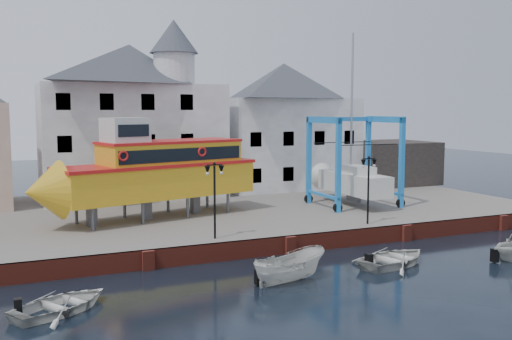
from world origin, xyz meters
name	(u,v)px	position (x,y,z in m)	size (l,w,h in m)	color
ground	(290,254)	(0.00, 0.00, 0.00)	(140.00, 140.00, 0.00)	black
hardstanding	(222,213)	(0.00, 11.00, 0.50)	(44.00, 22.00, 1.00)	slate
quay_wall	(289,245)	(0.00, 0.10, 0.50)	(44.00, 0.47, 1.00)	maroon
building_white_main	(133,118)	(-4.87, 18.39, 7.34)	(14.00, 8.30, 14.00)	#BBBBBB
building_white_right	(283,125)	(9.00, 19.00, 6.60)	(12.00, 8.00, 11.20)	#BBBBBB
shed_dark	(386,162)	(19.00, 17.00, 3.00)	(8.00, 7.00, 4.00)	black
lamp_post_left	(215,181)	(-4.00, 1.20, 4.17)	(1.12, 0.32, 4.20)	black
lamp_post_right	(369,173)	(6.00, 1.20, 4.17)	(1.12, 0.32, 4.20)	black
tour_boat	(146,172)	(-6.14, 8.20, 4.08)	(15.43, 7.24, 6.54)	#59595E
travel_lift	(348,176)	(9.08, 8.19, 3.10)	(5.97, 8.37, 12.58)	blue
motorboat_a	(290,281)	(-2.35, -4.59, 0.00)	(1.55, 4.12, 1.59)	silver
motorboat_b	(394,265)	(3.96, -4.21, 0.00)	(3.25, 4.55, 0.94)	silver
motorboat_d	(62,311)	(-12.51, -4.50, 0.00)	(2.97, 4.16, 0.86)	silver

